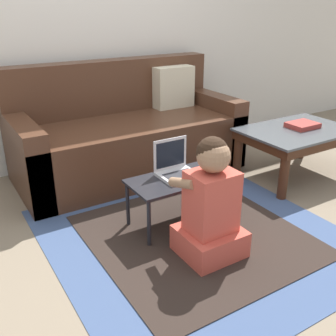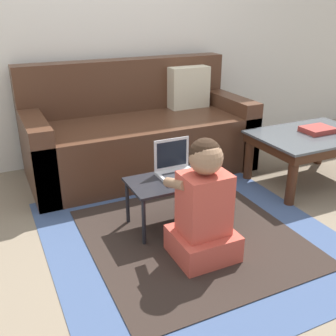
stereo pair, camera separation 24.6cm
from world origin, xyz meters
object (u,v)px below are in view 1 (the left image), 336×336
Objects in this scene: coffee_table at (296,137)px; computer_mouse at (207,171)px; laptop at (177,170)px; person_seated at (211,206)px; book_on_table at (303,125)px; couch at (128,136)px; laptop_desk at (179,183)px.

computer_mouse is (-1.03, -0.18, 0.00)m from coffee_table.
laptop is 2.11× the size of computer_mouse.
person_seated is at bearing -157.55° from coffee_table.
person_seated is 3.01× the size of book_on_table.
couch reaches higher than book_on_table.
laptop is (-1.21, -0.10, 0.02)m from coffee_table.
couch reaches higher than laptop.
person_seated is (-0.05, -0.42, -0.05)m from laptop.
person_seated is (-0.23, -0.34, -0.03)m from computer_mouse.
book_on_table is (0.07, 0.01, 0.09)m from coffee_table.
couch is 1.01m from computer_mouse.
laptop_desk is at bearing -104.94° from laptop.
laptop_desk is 0.38m from person_seated.
laptop is at bearing 75.06° from laptop_desk.
book_on_table is (1.17, -0.81, 0.11)m from couch.
book_on_table is (1.29, 0.15, 0.14)m from laptop_desk.
coffee_table is 1.39× the size of laptop_desk.
coffee_table is 0.11m from book_on_table.
couch is 7.55× the size of laptop.
laptop_desk is 0.08m from laptop.
laptop is 1.03× the size of book_on_table.
couch reaches higher than coffee_table.
person_seated reaches higher than book_on_table.
person_seated is at bearing -96.68° from couch.
laptop_desk is at bearing -173.48° from coffee_table.
couch is at bearing 145.21° from book_on_table.
computer_mouse is at bearing -22.17° from laptop.
laptop reaches higher than book_on_table.
coffee_table is at bearing 6.52° from laptop_desk.
book_on_table reaches higher than coffee_table.
computer_mouse is 1.12m from book_on_table.
coffee_table is 1.25× the size of person_seated.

